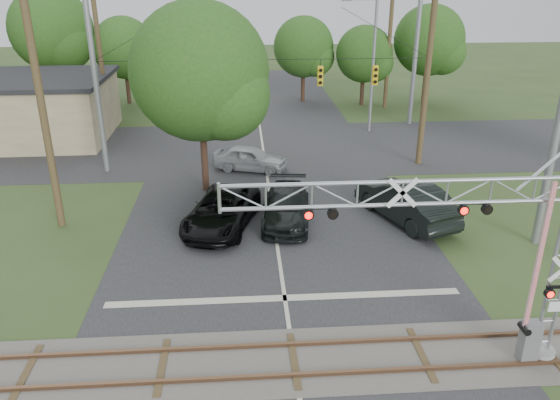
{
  "coord_description": "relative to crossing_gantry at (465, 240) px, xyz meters",
  "views": [
    {
      "loc": [
        -1.41,
        -11.44,
        11.08
      ],
      "look_at": [
        -0.03,
        7.5,
        3.08
      ],
      "focal_mm": 35.0,
      "sensor_mm": 36.0,
      "label": 1
    }
  ],
  "objects": [
    {
      "name": "streetlight",
      "position": [
        3.21,
        25.88,
        1.13
      ],
      "size": [
        2.54,
        0.26,
        9.51
      ],
      "color": "gray",
      "rests_on": "ground"
    },
    {
      "name": "road_cross",
      "position": [
        -4.68,
        22.36,
        -4.17
      ],
      "size": [
        90.0,
        12.0,
        0.02
      ],
      "primitive_type": "cube",
      "color": "#242426",
      "rests_on": "ground"
    },
    {
      "name": "treeline",
      "position": [
        -8.31,
        29.83,
        1.44
      ],
      "size": [
        53.82,
        29.11,
        9.96
      ],
      "color": "#362318",
      "rests_on": "ground"
    },
    {
      "name": "suv_dark",
      "position": [
        1.63,
        10.33,
        -3.23
      ],
      "size": [
        4.03,
        6.17,
        1.92
      ],
      "primitive_type": "imported",
      "rotation": [
        0.0,
        0.0,
        3.52
      ],
      "color": "black",
      "rests_on": "ground"
    },
    {
      "name": "railroad_track",
      "position": [
        -4.68,
        0.36,
        -4.15
      ],
      "size": [
        90.0,
        3.2,
        0.17
      ],
      "color": "#524C47",
      "rests_on": "ground"
    },
    {
      "name": "road_main",
      "position": [
        -4.68,
        8.36,
        -4.18
      ],
      "size": [
        14.0,
        90.0,
        0.02
      ],
      "primitive_type": "cube",
      "color": "#242426",
      "rests_on": "ground"
    },
    {
      "name": "pickup_black",
      "position": [
        -7.12,
        10.19,
        -3.39
      ],
      "size": [
        4.05,
        6.22,
        1.59
      ],
      "primitive_type": "imported",
      "rotation": [
        0.0,
        0.0,
        -0.27
      ],
      "color": "black",
      "rests_on": "ground"
    },
    {
      "name": "car_dark",
      "position": [
        -4.07,
        10.54,
        -3.42
      ],
      "size": [
        2.76,
        5.48,
        1.53
      ],
      "primitive_type": "imported",
      "rotation": [
        0.0,
        0.0,
        -0.12
      ],
      "color": "black",
      "rests_on": "ground"
    },
    {
      "name": "traffic_signal_span",
      "position": [
        -3.75,
        18.36,
        1.53
      ],
      "size": [
        19.34,
        0.36,
        11.5
      ],
      "color": "gray",
      "rests_on": "ground"
    },
    {
      "name": "sedan_silver",
      "position": [
        -5.62,
        17.94,
        -3.44
      ],
      "size": [
        4.7,
        3.0,
        1.49
      ],
      "primitive_type": "imported",
      "rotation": [
        0.0,
        0.0,
        1.26
      ],
      "color": "#999CA0",
      "rests_on": "ground"
    },
    {
      "name": "utility_poles",
      "position": [
        -1.56,
        21.28,
        2.18
      ],
      "size": [
        24.82,
        26.17,
        13.96
      ],
      "color": "#40311D",
      "rests_on": "ground"
    },
    {
      "name": "crossing_gantry",
      "position": [
        0.0,
        0.0,
        0.0
      ],
      "size": [
        10.19,
        0.86,
        6.75
      ],
      "color": "gray",
      "rests_on": "ground"
    }
  ]
}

